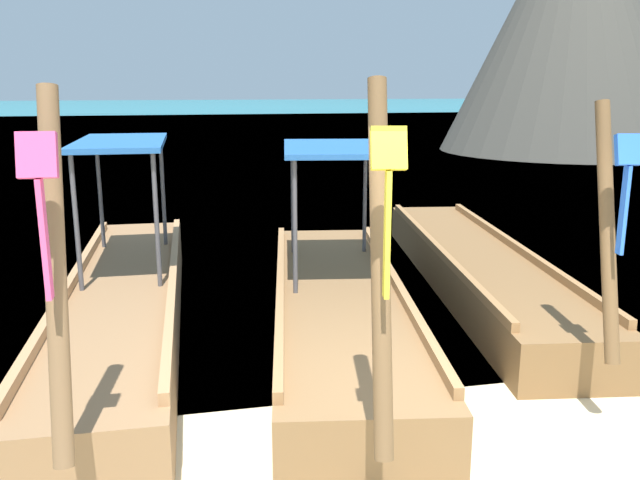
# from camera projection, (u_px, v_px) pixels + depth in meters

# --- Properties ---
(sea_water) EXTENTS (120.00, 120.00, 0.00)m
(sea_water) POSITION_uv_depth(u_px,v_px,m) (193.00, 114.00, 63.07)
(sea_water) COLOR #147A89
(sea_water) RESTS_ON ground
(longtail_boat_pink_ribbon) EXTENTS (1.27, 6.93, 2.76)m
(longtail_boat_pink_ribbon) POSITION_uv_depth(u_px,v_px,m) (125.00, 305.00, 7.27)
(longtail_boat_pink_ribbon) COLOR olive
(longtail_boat_pink_ribbon) RESTS_ON ground
(longtail_boat_yellow_ribbon) EXTENTS (2.29, 6.53, 2.80)m
(longtail_boat_yellow_ribbon) POSITION_uv_depth(u_px,v_px,m) (338.00, 305.00, 7.40)
(longtail_boat_yellow_ribbon) COLOR brown
(longtail_boat_yellow_ribbon) RESTS_ON ground
(longtail_boat_blue_ribbon) EXTENTS (2.15, 7.14, 2.63)m
(longtail_boat_blue_ribbon) POSITION_uv_depth(u_px,v_px,m) (476.00, 269.00, 9.05)
(longtail_boat_blue_ribbon) COLOR brown
(longtail_boat_blue_ribbon) RESTS_ON ground
(karst_rock) EXTENTS (11.51, 10.29, 11.12)m
(karst_rock) POSITION_uv_depth(u_px,v_px,m) (580.00, 20.00, 27.02)
(karst_rock) COLOR #47443D
(karst_rock) RESTS_ON ground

